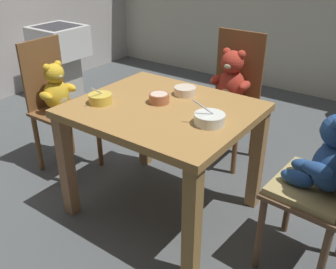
% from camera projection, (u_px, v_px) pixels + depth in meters
% --- Properties ---
extents(ground_plane, '(5.20, 5.20, 0.04)m').
position_uv_depth(ground_plane, '(163.00, 210.00, 2.45)').
color(ground_plane, '#4F5355').
extents(dining_table, '(0.98, 0.84, 0.70)m').
position_uv_depth(dining_table, '(163.00, 126.00, 2.17)').
color(dining_table, '#A6783E').
rests_on(dining_table, ground_plane).
extents(teddy_chair_far_center, '(0.41, 0.38, 0.96)m').
position_uv_depth(teddy_chair_far_center, '(231.00, 86.00, 2.77)').
color(teddy_chair_far_center, brown).
rests_on(teddy_chair_far_center, ground_plane).
extents(teddy_chair_near_right, '(0.40, 0.44, 0.94)m').
position_uv_depth(teddy_chair_near_right, '(326.00, 173.00, 1.74)').
color(teddy_chair_near_right, brown).
rests_on(teddy_chair_near_right, ground_plane).
extents(teddy_chair_near_left, '(0.38, 0.37, 0.94)m').
position_uv_depth(teddy_chair_near_left, '(58.00, 98.00, 2.64)').
color(teddy_chair_near_left, brown).
rests_on(teddy_chair_near_left, ground_plane).
extents(porridge_bowl_cream_far_center, '(0.13, 0.13, 0.05)m').
position_uv_depth(porridge_bowl_cream_far_center, '(185.00, 91.00, 2.26)').
color(porridge_bowl_cream_far_center, beige).
rests_on(porridge_bowl_cream_far_center, dining_table).
extents(porridge_bowl_yellow_near_left, '(0.13, 0.14, 0.12)m').
position_uv_depth(porridge_bowl_yellow_near_left, '(100.00, 98.00, 2.14)').
color(porridge_bowl_yellow_near_left, yellow).
rests_on(porridge_bowl_yellow_near_left, dining_table).
extents(porridge_bowl_white_near_right, '(0.16, 0.16, 0.13)m').
position_uv_depth(porridge_bowl_white_near_right, '(209.00, 119.00, 1.90)').
color(porridge_bowl_white_near_right, white).
rests_on(porridge_bowl_white_near_right, dining_table).
extents(porridge_bowl_terracotta_center, '(0.12, 0.12, 0.05)m').
position_uv_depth(porridge_bowl_terracotta_center, '(159.00, 98.00, 2.15)').
color(porridge_bowl_terracotta_center, '#B86947').
rests_on(porridge_bowl_terracotta_center, dining_table).
extents(sink_basin, '(0.49, 0.47, 0.75)m').
position_uv_depth(sink_basin, '(60.00, 51.00, 3.96)').
color(sink_basin, '#B7B2A8').
rests_on(sink_basin, ground_plane).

